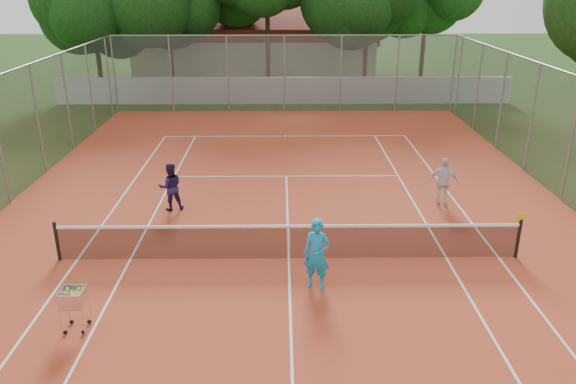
{
  "coord_description": "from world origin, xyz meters",
  "views": [
    {
      "loc": [
        -0.18,
        -12.99,
        6.92
      ],
      "look_at": [
        0.0,
        1.5,
        1.3
      ],
      "focal_mm": 35.0,
      "sensor_mm": 36.0,
      "label": 1
    }
  ],
  "objects_px": {
    "tennis_net": "(289,242)",
    "player_far_left": "(171,187)",
    "clubhouse": "(256,44)",
    "ball_hopper": "(75,308)",
    "player_far_right": "(444,182)",
    "player_near": "(317,254)"
  },
  "relations": [
    {
      "from": "tennis_net",
      "to": "player_far_left",
      "type": "xyz_separation_m",
      "value": [
        -3.63,
        3.35,
        0.27
      ]
    },
    {
      "from": "player_far_left",
      "to": "tennis_net",
      "type": "bearing_deg",
      "value": 119.5
    },
    {
      "from": "clubhouse",
      "to": "ball_hopper",
      "type": "distance_m",
      "value": 32.2
    },
    {
      "from": "player_far_right",
      "to": "clubhouse",
      "type": "bearing_deg",
      "value": -56.25
    },
    {
      "from": "player_far_left",
      "to": "ball_hopper",
      "type": "bearing_deg",
      "value": 64.89
    },
    {
      "from": "player_far_left",
      "to": "player_far_right",
      "type": "bearing_deg",
      "value": 164.11
    },
    {
      "from": "player_far_right",
      "to": "ball_hopper",
      "type": "height_order",
      "value": "player_far_right"
    },
    {
      "from": "clubhouse",
      "to": "player_far_right",
      "type": "relative_size",
      "value": 10.49
    },
    {
      "from": "clubhouse",
      "to": "ball_hopper",
      "type": "xyz_separation_m",
      "value": [
        -2.45,
        -32.06,
        -1.67
      ]
    },
    {
      "from": "clubhouse",
      "to": "player_far_right",
      "type": "distance_m",
      "value": 26.34
    },
    {
      "from": "clubhouse",
      "to": "player_far_left",
      "type": "height_order",
      "value": "clubhouse"
    },
    {
      "from": "player_near",
      "to": "clubhouse",
      "type": "bearing_deg",
      "value": 113.1
    },
    {
      "from": "tennis_net",
      "to": "player_far_left",
      "type": "height_order",
      "value": "player_far_left"
    },
    {
      "from": "clubhouse",
      "to": "player_far_right",
      "type": "bearing_deg",
      "value": -74.65
    },
    {
      "from": "ball_hopper",
      "to": "player_far_right",
      "type": "bearing_deg",
      "value": 17.74
    },
    {
      "from": "clubhouse",
      "to": "player_far_left",
      "type": "bearing_deg",
      "value": -93.63
    },
    {
      "from": "player_far_left",
      "to": "player_far_right",
      "type": "xyz_separation_m",
      "value": [
        8.59,
        0.29,
        0.03
      ]
    },
    {
      "from": "ball_hopper",
      "to": "clubhouse",
      "type": "bearing_deg",
      "value": 67.96
    },
    {
      "from": "tennis_net",
      "to": "player_far_right",
      "type": "distance_m",
      "value": 6.16
    },
    {
      "from": "tennis_net",
      "to": "player_far_right",
      "type": "xyz_separation_m",
      "value": [
        4.97,
        3.63,
        0.29
      ]
    },
    {
      "from": "player_near",
      "to": "player_far_left",
      "type": "height_order",
      "value": "player_near"
    },
    {
      "from": "clubhouse",
      "to": "ball_hopper",
      "type": "bearing_deg",
      "value": -94.37
    }
  ]
}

